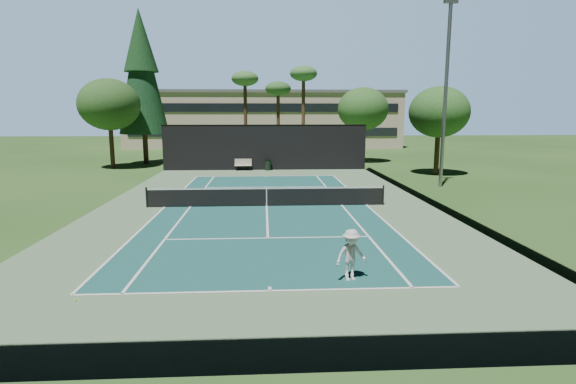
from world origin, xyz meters
name	(u,v)px	position (x,y,z in m)	size (l,w,h in m)	color
ground	(267,206)	(0.00, 0.00, 0.00)	(160.00, 160.00, 0.00)	#2A501E
apron_slab	(267,206)	(0.00, 0.00, 0.01)	(18.00, 32.00, 0.01)	#5D7C57
court_surface	(267,206)	(0.00, 0.00, 0.01)	(10.97, 23.77, 0.01)	#1A544F
court_lines	(267,206)	(0.00, 0.00, 0.02)	(11.07, 23.87, 0.01)	white
tennis_net	(267,196)	(0.00, 0.00, 0.56)	(12.90, 0.10, 1.10)	black
fence	(266,169)	(0.00, 0.06, 2.01)	(18.04, 32.05, 4.03)	black
player	(351,255)	(2.45, -11.12, 0.79)	(1.02, 0.58, 1.57)	silver
tennis_ball_a	(75,300)	(-5.22, -12.29, 0.03)	(0.07, 0.07, 0.07)	#BEDD32
tennis_ball_b	(220,197)	(-2.80, 2.80, 0.03)	(0.07, 0.07, 0.07)	#D3E333
tennis_ball_c	(279,201)	(0.74, 1.24, 0.03)	(0.06, 0.06, 0.06)	#C7E133
tennis_ball_d	(220,197)	(-2.78, 2.78, 0.04)	(0.07, 0.07, 0.07)	#DFF237
park_bench	(243,164)	(-1.96, 15.80, 0.55)	(1.50, 0.45, 1.02)	beige
trash_bin	(268,165)	(0.24, 15.69, 0.48)	(0.56, 0.56, 0.95)	black
pine_tree	(141,66)	(-12.00, 22.00, 9.55)	(4.80, 4.80, 15.00)	#4A3120
palm_a	(245,82)	(-2.00, 24.00, 8.19)	(2.80, 2.80, 9.32)	#432D1D
palm_b	(278,91)	(1.50, 26.00, 7.36)	(2.80, 2.80, 8.42)	#4B3220
palm_c	(304,78)	(4.00, 23.00, 8.60)	(2.80, 2.80, 9.77)	#4F3822
decid_tree_a	(363,109)	(10.00, 22.00, 5.42)	(5.12, 5.12, 7.62)	#432A1C
decid_tree_b	(439,112)	(14.00, 12.00, 5.08)	(4.80, 4.80, 7.14)	#4D3621
decid_tree_c	(109,105)	(-14.00, 18.00, 5.76)	(5.44, 5.44, 8.09)	#4E3321
campus_building	(264,119)	(0.00, 45.98, 4.21)	(40.50, 12.50, 8.30)	#C4B098
light_pole	(446,91)	(12.00, 6.00, 6.46)	(0.90, 0.25, 12.22)	gray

